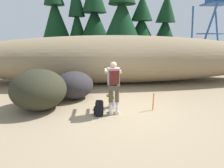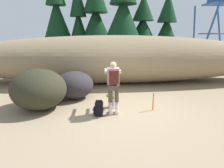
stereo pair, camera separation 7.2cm
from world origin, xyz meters
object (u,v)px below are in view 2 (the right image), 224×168
(fire_hydrant, at_px, (112,97))
(utility_worker, at_px, (113,81))
(spare_backpack, at_px, (99,108))
(boulder_large, at_px, (39,89))
(survey_stake, at_px, (153,102))
(boulder_mid, at_px, (75,85))

(fire_hydrant, relative_size, utility_worker, 0.49)
(spare_backpack, distance_m, boulder_large, 2.14)
(survey_stake, bearing_deg, fire_hydrant, 166.32)
(boulder_large, relative_size, boulder_mid, 1.27)
(fire_hydrant, relative_size, boulder_mid, 0.55)
(spare_backpack, xyz_separation_m, boulder_large, (-1.99, 0.64, 0.46))
(boulder_large, distance_m, boulder_mid, 1.41)
(survey_stake, bearing_deg, boulder_mid, 153.98)
(fire_hydrant, xyz_separation_m, boulder_mid, (-1.42, 1.02, 0.16))
(fire_hydrant, xyz_separation_m, utility_worker, (0.01, -0.45, 0.67))
(boulder_large, bearing_deg, boulder_mid, 43.29)
(fire_hydrant, bearing_deg, survey_stake, -13.68)
(boulder_large, bearing_deg, fire_hydrant, -1.26)
(utility_worker, bearing_deg, survey_stake, -85.53)
(utility_worker, bearing_deg, boulder_mid, 42.93)
(utility_worker, xyz_separation_m, spare_backpack, (-0.47, -0.13, -0.82))
(utility_worker, height_order, spare_backpack, utility_worker)
(spare_backpack, bearing_deg, survey_stake, -167.02)
(fire_hydrant, relative_size, boulder_large, 0.43)
(utility_worker, bearing_deg, spare_backpack, 104.93)
(boulder_large, height_order, boulder_mid, boulder_large)
(fire_hydrant, relative_size, survey_stake, 1.34)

